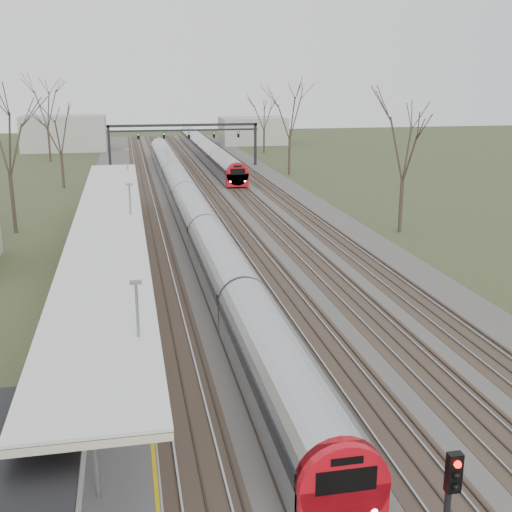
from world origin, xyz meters
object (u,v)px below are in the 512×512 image
at_px(passenger, 121,377).
at_px(signal_post, 449,503).
at_px(train_near, 186,199).
at_px(train_far, 205,149).

distance_m(passenger, signal_post, 12.54).
distance_m(train_near, passenger, 37.69).
xyz_separation_m(train_far, signal_post, (-5.25, -89.42, 1.25)).
bearing_deg(train_far, passenger, -99.22).
bearing_deg(passenger, train_far, 15.19).
relative_size(train_near, passenger, 49.61).
relative_size(train_near, train_far, 1.50).
bearing_deg(signal_post, train_near, 92.13).
xyz_separation_m(train_near, passenger, (-5.90, -37.22, 0.43)).
xyz_separation_m(passenger, signal_post, (7.65, -9.90, 0.82)).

